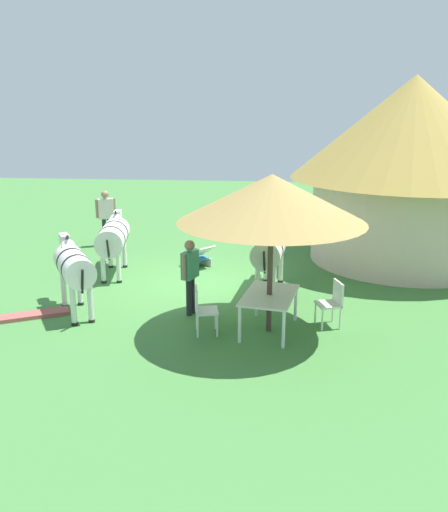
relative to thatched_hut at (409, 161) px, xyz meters
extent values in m
plane|color=#417A3B|center=(2.79, -5.11, -2.72)|extent=(36.00, 36.00, 0.00)
cylinder|color=beige|center=(0.00, 0.00, -1.60)|extent=(4.96, 4.96, 2.24)
cone|color=#A18740|center=(0.00, 0.00, 0.85)|extent=(6.25, 6.25, 2.65)
cylinder|color=#44332C|center=(5.29, -3.55, -1.66)|extent=(0.10, 0.10, 2.12)
cone|color=#A08549|center=(5.29, -3.55, -0.17)|extent=(3.43, 3.43, 0.87)
cube|color=silver|center=(5.29, -3.55, -2.00)|extent=(1.60, 1.17, 0.04)
cylinder|color=silver|center=(4.70, -3.03, -2.37)|extent=(0.06, 0.06, 0.70)
cylinder|color=silver|center=(6.02, -3.28, -2.37)|extent=(0.06, 0.06, 0.70)
cylinder|color=silver|center=(4.55, -3.82, -2.37)|extent=(0.06, 0.06, 0.70)
cylinder|color=silver|center=(5.87, -4.07, -2.37)|extent=(0.06, 0.06, 0.70)
cube|color=silver|center=(5.51, -4.71, -2.27)|extent=(0.51, 0.50, 0.04)
cube|color=silver|center=(5.54, -4.89, -2.04)|extent=(0.44, 0.12, 0.45)
cylinder|color=silver|center=(5.29, -4.57, -2.49)|extent=(0.04, 0.04, 0.45)
cylinder|color=silver|center=(5.66, -4.50, -2.49)|extent=(0.04, 0.04, 0.45)
cylinder|color=silver|center=(5.36, -4.92, -2.49)|extent=(0.04, 0.04, 0.45)
cylinder|color=silver|center=(5.73, -4.85, -2.49)|extent=(0.04, 0.04, 0.45)
cube|color=silver|center=(4.95, -2.42, -2.27)|extent=(0.54, 0.53, 0.04)
cube|color=silver|center=(4.90, -2.24, -2.04)|extent=(0.43, 0.16, 0.45)
cylinder|color=silver|center=(5.18, -2.54, -2.49)|extent=(0.04, 0.04, 0.45)
cylinder|color=silver|center=(4.82, -2.65, -2.49)|extent=(0.04, 0.04, 0.45)
cylinder|color=silver|center=(5.08, -2.19, -2.49)|extent=(0.04, 0.04, 0.45)
cylinder|color=silver|center=(4.72, -2.30, -2.49)|extent=(0.04, 0.04, 0.45)
cylinder|color=black|center=(4.64, -5.18, -2.33)|extent=(0.11, 0.11, 0.78)
cylinder|color=black|center=(4.51, -5.14, -2.33)|extent=(0.11, 0.11, 0.78)
cube|color=#3D8869|center=(4.58, -5.16, -1.66)|extent=(0.46, 0.33, 0.55)
cylinder|color=#956F56|center=(4.81, -5.24, -1.64)|extent=(0.08, 0.08, 0.52)
cylinder|color=#956F56|center=(4.35, -5.08, -1.64)|extent=(0.08, 0.08, 0.52)
sphere|color=#956F56|center=(4.58, -5.16, -1.26)|extent=(0.21, 0.21, 0.21)
cylinder|color=black|center=(-0.74, -8.48, -2.30)|extent=(0.12, 0.12, 0.84)
cylinder|color=black|center=(-0.67, -8.61, -2.30)|extent=(0.12, 0.12, 0.84)
cube|color=beige|center=(-0.70, -8.54, -1.58)|extent=(0.39, 0.50, 0.60)
cylinder|color=#99745B|center=(-0.82, -8.31, -1.56)|extent=(0.09, 0.09, 0.56)
cylinder|color=#99745B|center=(-0.59, -8.78, -1.56)|extent=(0.09, 0.09, 0.56)
sphere|color=#99745B|center=(-0.70, -8.54, -1.15)|extent=(0.23, 0.23, 0.23)
cube|color=#2273B6|center=(1.18, -5.58, -2.50)|extent=(0.75, 0.76, 0.03)
cube|color=white|center=(1.36, -5.37, -2.27)|extent=(0.73, 0.73, 0.35)
cube|color=silver|center=(1.41, -5.71, -2.61)|extent=(0.43, 0.48, 0.22)
cube|color=silver|center=(1.02, -5.36, -2.61)|extent=(0.43, 0.48, 0.22)
cylinder|color=silver|center=(4.83, -7.47, -1.68)|extent=(1.52, 1.24, 0.60)
cylinder|color=black|center=(5.07, -7.32, -1.68)|extent=(0.39, 0.57, 0.62)
cylinder|color=black|center=(4.61, -7.60, -1.68)|extent=(0.39, 0.57, 0.62)
cylinder|color=silver|center=(4.23, -7.83, -1.50)|extent=(0.59, 0.50, 0.48)
cube|color=silver|center=(3.99, -7.97, -1.34)|extent=(0.44, 0.36, 0.20)
cube|color=black|center=(3.83, -8.06, -1.37)|extent=(0.16, 0.16, 0.12)
cube|color=black|center=(4.23, -7.83, -1.30)|extent=(0.33, 0.22, 0.28)
cylinder|color=silver|center=(4.46, -7.88, -2.31)|extent=(0.11, 0.11, 0.81)
cylinder|color=black|center=(4.46, -7.88, -2.69)|extent=(0.13, 0.13, 0.06)
cylinder|color=silver|center=(4.29, -7.60, -2.31)|extent=(0.11, 0.11, 0.81)
cylinder|color=black|center=(4.29, -7.60, -2.69)|extent=(0.13, 0.13, 0.06)
cylinder|color=silver|center=(5.37, -7.33, -2.31)|extent=(0.11, 0.11, 0.81)
cylinder|color=black|center=(5.37, -7.33, -2.69)|extent=(0.13, 0.13, 0.06)
cylinder|color=silver|center=(5.20, -7.05, -2.31)|extent=(0.11, 0.11, 0.81)
cylinder|color=black|center=(5.20, -7.05, -2.69)|extent=(0.13, 0.13, 0.06)
cylinder|color=black|center=(5.48, -7.08, -1.78)|extent=(0.23, 0.16, 0.53)
cylinder|color=silver|center=(2.93, -3.58, -1.70)|extent=(1.71, 0.86, 0.66)
cylinder|color=black|center=(3.26, -3.62, -1.70)|extent=(0.16, 0.68, 0.67)
cylinder|color=black|center=(2.64, -3.54, -1.70)|extent=(0.16, 0.68, 0.67)
cylinder|color=silver|center=(2.12, -3.48, -1.52)|extent=(0.57, 0.36, 0.50)
cube|color=silver|center=(1.84, -3.44, -1.36)|extent=(0.42, 0.23, 0.20)
cube|color=black|center=(1.66, -3.42, -1.39)|extent=(0.13, 0.13, 0.12)
cube|color=black|center=(2.12, -3.48, -1.32)|extent=(0.37, 0.09, 0.28)
cylinder|color=silver|center=(2.29, -3.68, -2.33)|extent=(0.11, 0.11, 0.77)
cylinder|color=black|center=(2.29, -3.68, -2.69)|extent=(0.13, 0.13, 0.06)
cylinder|color=silver|center=(2.34, -3.32, -2.33)|extent=(0.11, 0.11, 0.77)
cylinder|color=black|center=(2.34, -3.32, -2.69)|extent=(0.13, 0.13, 0.06)
cylinder|color=silver|center=(3.53, -3.84, -2.33)|extent=(0.11, 0.11, 0.77)
cylinder|color=black|center=(3.53, -3.84, -2.69)|extent=(0.13, 0.13, 0.06)
cylinder|color=silver|center=(3.57, -3.48, -2.33)|extent=(0.11, 0.11, 0.77)
cylinder|color=black|center=(3.57, -3.48, -2.69)|extent=(0.13, 0.13, 0.06)
cylinder|color=black|center=(3.80, -3.69, -1.80)|extent=(0.24, 0.08, 0.53)
cylinder|color=silver|center=(2.13, -7.49, -1.73)|extent=(1.77, 0.93, 0.67)
cylinder|color=black|center=(2.46, -7.43, -1.73)|extent=(0.19, 0.69, 0.68)
cylinder|color=black|center=(1.83, -7.53, -1.73)|extent=(0.19, 0.69, 0.68)
cylinder|color=silver|center=(1.29, -7.62, -1.55)|extent=(0.58, 0.38, 0.51)
cube|color=silver|center=(1.02, -7.67, -1.39)|extent=(0.42, 0.24, 0.20)
cube|color=black|center=(0.84, -7.69, -1.42)|extent=(0.14, 0.14, 0.12)
cube|color=black|center=(1.29, -7.62, -1.35)|extent=(0.37, 0.10, 0.28)
cylinder|color=silver|center=(1.52, -7.77, -2.35)|extent=(0.11, 0.11, 0.74)
cylinder|color=black|center=(1.52, -7.77, -2.69)|extent=(0.13, 0.13, 0.06)
cylinder|color=silver|center=(1.46, -7.41, -2.35)|extent=(0.11, 0.11, 0.74)
cylinder|color=black|center=(1.46, -7.41, -2.69)|extent=(0.13, 0.13, 0.06)
cylinder|color=silver|center=(2.79, -7.56, -2.35)|extent=(0.11, 0.11, 0.74)
cylinder|color=black|center=(2.79, -7.56, -2.69)|extent=(0.13, 0.13, 0.06)
cylinder|color=silver|center=(2.73, -7.20, -2.35)|extent=(0.11, 0.11, 0.74)
cylinder|color=black|center=(2.73, -7.20, -2.69)|extent=(0.13, 0.13, 0.06)
cylinder|color=black|center=(3.01, -7.34, -1.83)|extent=(0.24, 0.09, 0.53)
camera|label=1|loc=(15.00, -3.46, 1.49)|focal=38.46mm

